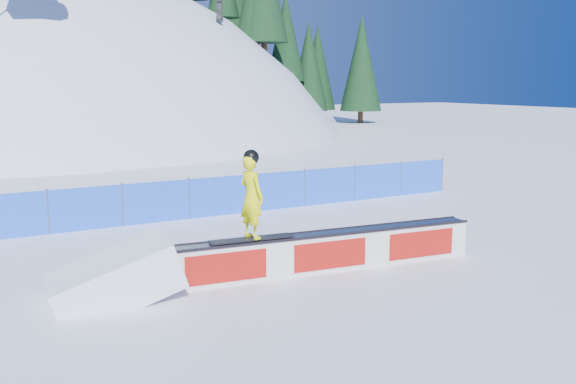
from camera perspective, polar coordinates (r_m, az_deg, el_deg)
ground at (r=15.01m, az=-6.18°, el=-5.96°), size 160.00×160.00×0.00m
snow_hill at (r=59.81m, az=-22.39°, el=-12.58°), size 64.00×64.00×64.00m
treeline at (r=62.14m, az=-2.74°, el=15.44°), size 19.51×11.68×19.08m
safety_fence at (r=18.99m, az=-11.60°, el=-0.89°), size 22.05×0.05×1.30m
rail_box at (r=13.99m, az=3.36°, el=-5.30°), size 7.18×1.24×0.86m
snow_ramp at (r=12.82m, az=-15.08°, el=-9.04°), size 2.63×1.80×1.55m
snowboarder at (r=13.03m, az=-3.26°, el=-0.34°), size 1.80×0.71×1.86m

